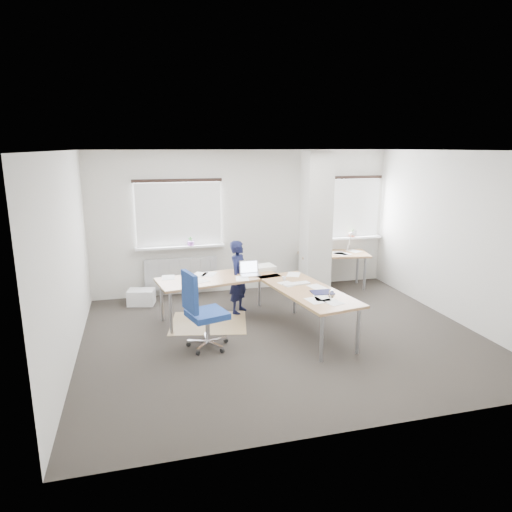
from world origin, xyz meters
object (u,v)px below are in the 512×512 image
object	(u,v)px
desk_main	(263,285)
desk_side	(334,255)
person	(239,277)
task_chair	(205,327)

from	to	relation	value
desk_main	desk_side	bearing A→B (deg)	29.83
desk_side	person	world-z (taller)	person
desk_main	person	xyz separation A→B (m)	(-0.24, 0.69, -0.05)
desk_side	task_chair	distance (m)	3.80
person	desk_side	bearing A→B (deg)	-29.61
desk_side	task_chair	bearing A→B (deg)	-132.81
desk_main	task_chair	distance (m)	1.28
task_chair	person	xyz separation A→B (m)	(0.81, 1.34, 0.32)
task_chair	person	bearing A→B (deg)	42.76
desk_main	person	bearing A→B (deg)	98.98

